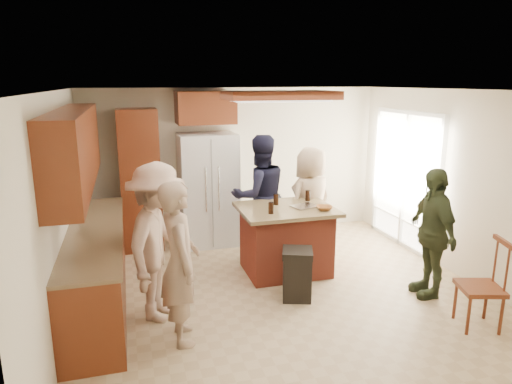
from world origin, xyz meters
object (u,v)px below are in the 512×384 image
object	(u,v)px
trash_bin	(297,274)
person_behind_right	(311,202)
kitchen_island	(286,239)
spindle_chair	(482,288)
person_counter	(158,242)
person_front_left	(180,263)
person_side_right	(432,233)
person_behind_left	(260,196)
refrigerator	(208,189)

from	to	relation	value
trash_bin	person_behind_right	bearing A→B (deg)	61.77
kitchen_island	spindle_chair	distance (m)	2.49
person_counter	trash_bin	xyz separation A→B (m)	(1.63, -0.01, -0.57)
person_front_left	person_side_right	size ratio (longest dim) A/B	1.04
person_behind_left	person_counter	world-z (taller)	person_behind_left
person_front_left	spindle_chair	size ratio (longest dim) A/B	1.69
refrigerator	trash_bin	distance (m)	2.44
refrigerator	person_behind_left	bearing A→B (deg)	-46.51
person_behind_left	refrigerator	world-z (taller)	person_behind_left
person_behind_right	refrigerator	world-z (taller)	refrigerator
person_counter	person_behind_left	bearing A→B (deg)	-22.20
person_front_left	person_behind_right	world-z (taller)	person_front_left
refrigerator	trash_bin	bearing A→B (deg)	-73.50
person_behind_left	kitchen_island	world-z (taller)	person_behind_left
person_behind_right	kitchen_island	xyz separation A→B (m)	(-0.58, -0.54, -0.35)
person_front_left	spindle_chair	world-z (taller)	person_front_left
person_front_left	trash_bin	bearing A→B (deg)	-71.48
spindle_chair	person_side_right	bearing A→B (deg)	93.05
person_counter	spindle_chair	distance (m)	3.52
person_counter	trash_bin	distance (m)	1.73
trash_bin	person_behind_left	bearing A→B (deg)	90.34
person_side_right	spindle_chair	bearing A→B (deg)	11.02
person_behind_left	kitchen_island	bearing A→B (deg)	94.21
kitchen_island	trash_bin	distance (m)	0.83
person_counter	trash_bin	world-z (taller)	person_counter
person_behind_left	kitchen_island	size ratio (longest dim) A/B	1.44
person_side_right	kitchen_island	size ratio (longest dim) A/B	1.26
spindle_chair	kitchen_island	bearing A→B (deg)	127.56
person_behind_right	spindle_chair	bearing A→B (deg)	85.86
person_front_left	refrigerator	xyz separation A→B (m)	(0.79, 2.80, 0.06)
person_behind_right	refrigerator	size ratio (longest dim) A/B	0.92
person_counter	refrigerator	bearing A→B (deg)	0.92
person_behind_right	person_side_right	distance (m)	1.90
person_behind_right	kitchen_island	bearing A→B (deg)	18.14
person_behind_left	person_counter	bearing A→B (deg)	37.08
person_behind_right	trash_bin	xyz separation A→B (m)	(-0.72, -1.34, -0.51)
person_behind_left	spindle_chair	bearing A→B (deg)	114.52
person_behind_right	kitchen_island	size ratio (longest dim) A/B	1.30
kitchen_island	spindle_chair	size ratio (longest dim) A/B	1.29
person_front_left	refrigerator	distance (m)	2.91
person_behind_left	person_behind_right	world-z (taller)	person_behind_left
kitchen_island	spindle_chair	world-z (taller)	spindle_chair
person_side_right	kitchen_island	bearing A→B (deg)	-119.75
spindle_chair	person_counter	bearing A→B (deg)	160.29
kitchen_island	person_front_left	bearing A→B (deg)	-140.16
spindle_chair	person_front_left	bearing A→B (deg)	168.38
kitchen_island	trash_bin	xyz separation A→B (m)	(-0.14, -0.81, -0.16)
person_front_left	person_counter	world-z (taller)	person_counter
person_behind_right	kitchen_island	world-z (taller)	person_behind_right
kitchen_island	spindle_chair	xyz separation A→B (m)	(1.52, -1.98, -0.02)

